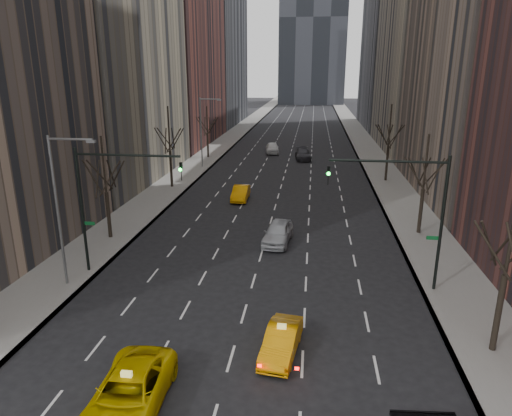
% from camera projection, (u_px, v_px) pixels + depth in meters
% --- Properties ---
extents(sidewalk_left, '(4.50, 320.00, 0.15)m').
position_uv_depth(sidewalk_left, '(228.00, 139.00, 84.86)').
color(sidewalk_left, slate).
rests_on(sidewalk_left, ground).
extents(sidewalk_right, '(4.50, 320.00, 0.15)m').
position_uv_depth(sidewalk_right, '(363.00, 142.00, 81.96)').
color(sidewalk_right, slate).
rests_on(sidewalk_right, ground).
extents(bld_left_far, '(14.00, 28.00, 44.00)m').
position_uv_depth(bld_left_far, '(167.00, 10.00, 75.75)').
color(bld_left_far, brown).
rests_on(bld_left_far, ground).
extents(tree_lw_b, '(3.36, 3.50, 7.82)m').
position_uv_depth(tree_lw_b, '(106.00, 192.00, 34.42)').
color(tree_lw_b, black).
rests_on(tree_lw_b, ground).
extents(tree_lw_c, '(3.36, 3.50, 8.74)m').
position_uv_depth(tree_lw_c, '(170.00, 152.00, 49.51)').
color(tree_lw_c, black).
rests_on(tree_lw_c, ground).
extents(tree_lw_d, '(3.36, 3.50, 7.36)m').
position_uv_depth(tree_lw_d, '(207.00, 134.00, 66.73)').
color(tree_lw_d, black).
rests_on(tree_lw_d, ground).
extents(tree_rw_a, '(3.36, 3.50, 8.28)m').
position_uv_depth(tree_rw_a, '(505.00, 276.00, 20.14)').
color(tree_rw_a, black).
rests_on(tree_rw_a, ground).
extents(tree_rw_b, '(3.36, 3.50, 7.82)m').
position_uv_depth(tree_rw_b, '(423.00, 189.00, 35.37)').
color(tree_rw_b, black).
rests_on(tree_rw_b, ground).
extents(tree_rw_c, '(3.36, 3.50, 8.74)m').
position_uv_depth(tree_rw_c, '(388.00, 147.00, 52.36)').
color(tree_rw_c, black).
rests_on(tree_rw_c, ground).
extents(traffic_mast_left, '(6.69, 0.39, 8.00)m').
position_uv_depth(traffic_mast_left, '(106.00, 191.00, 27.86)').
color(traffic_mast_left, black).
rests_on(traffic_mast_left, ground).
extents(traffic_mast_right, '(6.69, 0.39, 8.00)m').
position_uv_depth(traffic_mast_right, '(413.00, 201.00, 25.70)').
color(traffic_mast_right, black).
rests_on(traffic_mast_right, ground).
extents(streetlight_near, '(2.83, 0.22, 9.00)m').
position_uv_depth(streetlight_near, '(62.00, 197.00, 26.13)').
color(streetlight_near, slate).
rests_on(streetlight_near, ground).
extents(streetlight_far, '(2.83, 0.22, 9.00)m').
position_uv_depth(streetlight_far, '(204.00, 125.00, 59.35)').
color(streetlight_far, slate).
rests_on(streetlight_far, ground).
extents(taxi_suv, '(2.80, 5.73, 1.57)m').
position_uv_depth(taxi_suv, '(129.00, 394.00, 17.37)').
color(taxi_suv, '#D9B504').
rests_on(taxi_suv, ground).
extents(taxi_sedan, '(1.93, 4.16, 1.32)m').
position_uv_depth(taxi_sedan, '(281.00, 341.00, 20.96)').
color(taxi_sedan, orange).
rests_on(taxi_sedan, ground).
extents(silver_sedan_ahead, '(2.38, 4.92, 1.62)m').
position_uv_depth(silver_sedan_ahead, '(278.00, 233.00, 34.42)').
color(silver_sedan_ahead, '#A8ABB0').
rests_on(silver_sedan_ahead, ground).
extents(far_taxi, '(1.57, 4.32, 1.41)m').
position_uv_depth(far_taxi, '(241.00, 193.00, 45.81)').
color(far_taxi, orange).
rests_on(far_taxi, ground).
extents(far_suv_grey, '(2.69, 5.53, 1.55)m').
position_uv_depth(far_suv_grey, '(303.00, 154.00, 66.40)').
color(far_suv_grey, '#2F2E34').
rests_on(far_suv_grey, ground).
extents(far_car_white, '(2.54, 5.07, 1.66)m').
position_uv_depth(far_car_white, '(272.00, 148.00, 71.21)').
color(far_car_white, silver).
rests_on(far_car_white, ground).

